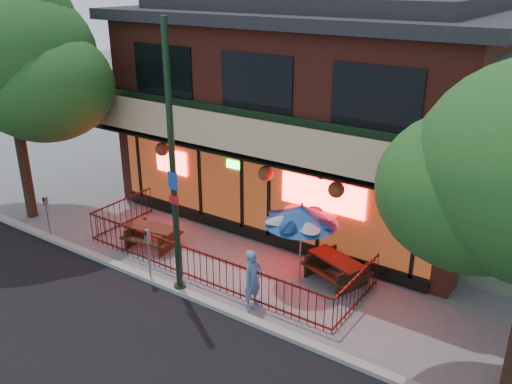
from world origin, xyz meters
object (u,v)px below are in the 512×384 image
(street_tree_left, at_px, (8,49))
(picnic_table_left, at_px, (152,233))
(street_light, at_px, (173,180))
(pedestrian, at_px, (253,279))
(parking_meter_near, at_px, (148,247))
(parking_meter_far, at_px, (47,210))
(picnic_table_right, at_px, (336,266))
(patio_umbrella, at_px, (302,214))

(street_tree_left, xyz_separation_m, picnic_table_left, (5.05, 0.64, -5.23))
(street_light, height_order, street_tree_left, street_tree_left)
(street_light, relative_size, street_tree_left, 0.87)
(pedestrian, relative_size, parking_meter_near, 1.01)
(street_tree_left, relative_size, pedestrian, 5.12)
(parking_meter_far, bearing_deg, street_light, -0.03)
(parking_meter_near, bearing_deg, picnic_table_right, 34.51)
(patio_umbrella, bearing_deg, street_light, -134.61)
(parking_meter_near, bearing_deg, pedestrian, 10.89)
(pedestrian, distance_m, parking_meter_far, 7.56)
(parking_meter_near, bearing_deg, picnic_table_left, 133.11)
(picnic_table_left, relative_size, parking_meter_far, 1.24)
(parking_meter_near, bearing_deg, street_tree_left, 172.36)
(picnic_table_left, bearing_deg, picnic_table_right, 13.83)
(pedestrian, bearing_deg, picnic_table_right, -22.65)
(patio_umbrella, distance_m, pedestrian, 2.19)
(picnic_table_right, height_order, pedestrian, pedestrian)
(picnic_table_left, bearing_deg, street_light, -30.61)
(picnic_table_right, height_order, parking_meter_far, parking_meter_far)
(picnic_table_right, bearing_deg, parking_meter_near, -145.49)
(patio_umbrella, bearing_deg, picnic_table_right, 27.75)
(street_tree_left, height_order, picnic_table_right, street_tree_left)
(street_light, distance_m, pedestrian, 3.15)
(picnic_table_right, bearing_deg, patio_umbrella, -152.25)
(street_tree_left, xyz_separation_m, picnic_table_right, (10.65, 2.01, -5.21))
(street_tree_left, distance_m, parking_meter_near, 7.99)
(picnic_table_left, bearing_deg, parking_meter_near, -46.89)
(picnic_table_right, height_order, parking_meter_near, parking_meter_near)
(picnic_table_left, distance_m, picnic_table_right, 5.76)
(picnic_table_left, relative_size, picnic_table_right, 0.90)
(pedestrian, relative_size, parking_meter_far, 1.11)
(picnic_table_right, xyz_separation_m, parking_meter_near, (-4.19, -2.88, 0.59))
(picnic_table_right, bearing_deg, street_light, -138.67)
(street_light, bearing_deg, picnic_table_left, 149.39)
(street_light, height_order, picnic_table_right, street_light)
(picnic_table_left, height_order, pedestrian, pedestrian)
(street_tree_left, height_order, picnic_table_left, street_tree_left)
(street_light, xyz_separation_m, patio_umbrella, (2.31, 2.34, -1.20))
(patio_umbrella, height_order, parking_meter_near, patio_umbrella)
(street_light, relative_size, pedestrian, 4.45)
(street_light, relative_size, parking_meter_far, 4.94)
(parking_meter_far, bearing_deg, picnic_table_left, 24.54)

